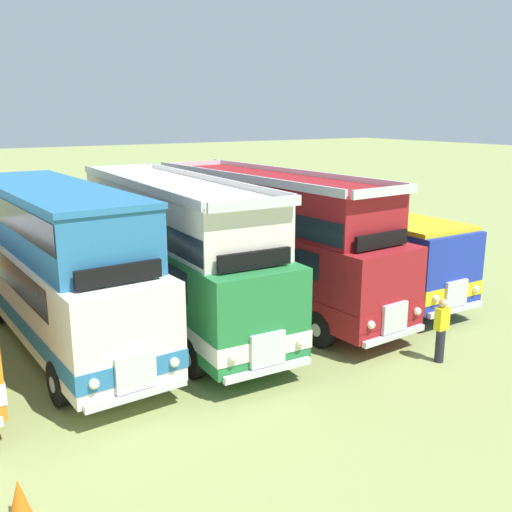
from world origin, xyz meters
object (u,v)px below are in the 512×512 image
(bus_third_in_row, at_px, (173,248))
(bus_fifth_in_row, at_px, (351,242))
(marshal_person, at_px, (441,330))
(bus_second_in_row, at_px, (57,260))
(cone_near_end, at_px, (19,498))
(bus_fourth_in_row, at_px, (267,235))

(bus_third_in_row, distance_m, bus_fifth_in_row, 6.98)
(bus_third_in_row, bearing_deg, bus_fifth_in_row, -2.54)
(marshal_person, bearing_deg, bus_second_in_row, 141.11)
(bus_fifth_in_row, bearing_deg, marshal_person, -110.82)
(bus_fifth_in_row, distance_m, cone_near_end, 14.66)
(cone_near_end, xyz_separation_m, marshal_person, (10.54, 0.46, 0.55))
(bus_fifth_in_row, bearing_deg, cone_near_end, -152.43)
(bus_third_in_row, height_order, bus_fifth_in_row, bus_third_in_row)
(bus_second_in_row, bearing_deg, bus_third_in_row, 1.96)
(bus_second_in_row, relative_size, bus_third_in_row, 0.90)
(marshal_person, bearing_deg, bus_third_in_row, 124.58)
(bus_second_in_row, relative_size, cone_near_end, 15.12)
(bus_second_in_row, bearing_deg, marshal_person, -38.89)
(bus_third_in_row, distance_m, bus_fourth_in_row, 3.46)
(bus_second_in_row, height_order, bus_fifth_in_row, bus_second_in_row)
(bus_third_in_row, xyz_separation_m, marshal_person, (4.55, -6.60, -1.47))
(bus_third_in_row, bearing_deg, bus_fourth_in_row, 0.36)
(bus_fifth_in_row, bearing_deg, bus_fourth_in_row, 174.59)
(bus_third_in_row, relative_size, bus_fifth_in_row, 1.16)
(bus_fifth_in_row, height_order, marshal_person, bus_fifth_in_row)
(bus_fourth_in_row, distance_m, marshal_person, 6.87)
(bus_fifth_in_row, bearing_deg, bus_third_in_row, 177.46)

